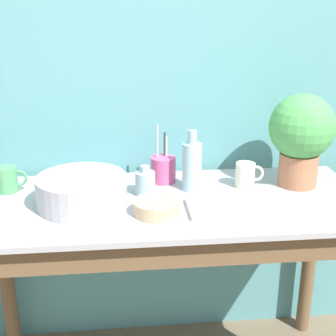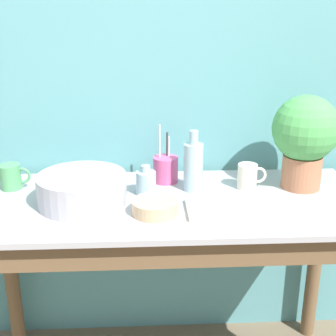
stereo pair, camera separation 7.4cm
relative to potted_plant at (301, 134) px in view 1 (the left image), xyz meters
name	(u,v)px [view 1 (the left image)]	position (x,y,z in m)	size (l,w,h in m)	color
wall_back	(159,69)	(-0.50, 0.25, 0.21)	(6.00, 0.05, 2.40)	teal
counter_table	(169,243)	(-0.50, -0.12, -0.36)	(1.42, 0.59, 0.79)	brown
potted_plant	(301,134)	(0.00, 0.00, 0.00)	(0.24, 0.24, 0.35)	#A36647
bowl_wash_large	(82,191)	(-0.80, -0.11, -0.15)	(0.31, 0.31, 0.11)	#A8A8B2
bottle_tall	(192,165)	(-0.41, -0.01, -0.11)	(0.07, 0.07, 0.23)	#93B2BC
bottle_short	(145,183)	(-0.58, -0.04, -0.16)	(0.07, 0.07, 0.11)	#93B2BC
mug_cream	(246,175)	(-0.20, 0.00, -0.15)	(0.11, 0.07, 0.09)	beige
mug_green	(8,180)	(-1.08, 0.04, -0.15)	(0.11, 0.08, 0.09)	#4C935B
bowl_small_tan	(156,207)	(-0.55, -0.20, -0.18)	(0.15, 0.15, 0.05)	tan
utensil_cup	(163,169)	(-0.50, 0.08, -0.15)	(0.10, 0.10, 0.23)	#CC4C7F
tray_board	(226,207)	(-0.32, -0.20, -0.19)	(0.26, 0.16, 0.02)	beige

